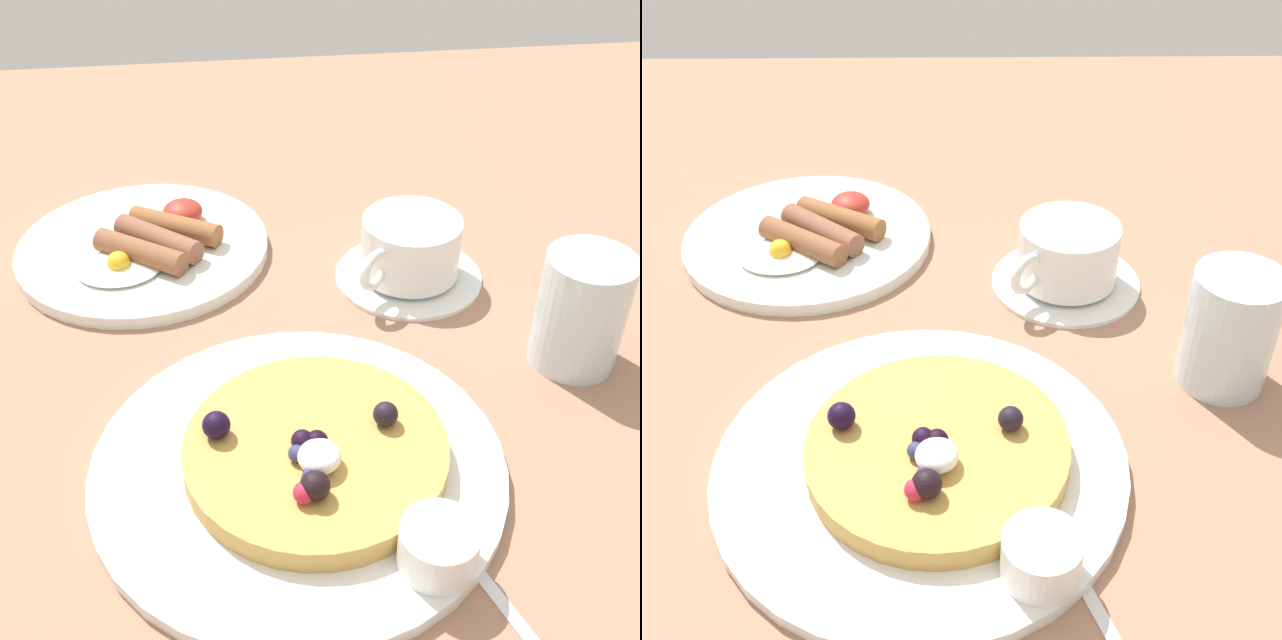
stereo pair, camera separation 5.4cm
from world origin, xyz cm
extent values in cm
cube|color=#9B6F56|center=(0.00, 0.00, -1.50)|extent=(165.53, 132.95, 3.00)
cylinder|color=white|center=(-1.13, -11.98, 0.52)|extent=(27.35, 27.35, 1.04)
cylinder|color=tan|center=(-0.34, -12.14, 1.90)|extent=(17.25, 17.25, 1.72)
sphere|color=black|center=(-0.57, -16.49, 3.70)|extent=(1.87, 1.87, 1.87)
sphere|color=black|center=(-6.25, -10.67, 3.69)|extent=(1.85, 1.85, 1.85)
sphere|color=black|center=(-0.90, -12.56, 3.49)|extent=(1.45, 1.45, 1.45)
sphere|color=black|center=(-0.17, -12.76, 3.51)|extent=(1.49, 1.49, 1.49)
sphere|color=navy|center=(-1.34, -13.44, 3.33)|extent=(1.13, 1.13, 1.13)
sphere|color=black|center=(4.77, -10.99, 3.60)|extent=(1.67, 1.67, 1.67)
sphere|color=navy|center=(-0.73, -15.46, 3.32)|extent=(1.10, 1.10, 1.10)
sphere|color=#C42340|center=(-1.25, -16.72, 3.45)|extent=(1.36, 1.36, 1.36)
ellipsoid|color=white|center=(0.00, -14.11, 3.59)|extent=(2.74, 2.74, 1.65)
cylinder|color=white|center=(5.95, -20.82, 2.51)|extent=(4.66, 4.66, 2.94)
cylinder|color=maroon|center=(5.95, -20.82, 3.10)|extent=(3.83, 3.83, 0.35)
cylinder|color=white|center=(-12.49, 16.30, 0.58)|extent=(22.95, 22.95, 1.16)
cylinder|color=brown|center=(-9.40, 17.08, 2.24)|extent=(8.80, 6.41, 2.16)
cylinder|color=brown|center=(-10.90, 15.09, 2.24)|extent=(8.22, 7.44, 2.16)
cylinder|color=brown|center=(-12.39, 13.11, 2.24)|extent=(8.55, 6.93, 2.16)
ellipsoid|color=white|center=(-14.26, 12.06, 1.46)|extent=(7.41, 6.30, 0.60)
sphere|color=yellow|center=(-14.26, 12.06, 1.96)|extent=(2.00, 2.00, 2.00)
ellipsoid|color=#AF2E23|center=(-8.75, 19.86, 2.20)|extent=(3.76, 3.76, 2.07)
cylinder|color=white|center=(10.97, 9.30, 0.39)|extent=(12.92, 12.92, 0.77)
cylinder|color=white|center=(10.97, 9.30, 3.35)|extent=(8.57, 8.57, 5.16)
torus|color=white|center=(7.14, 5.65, 3.61)|extent=(3.22, 3.13, 3.69)
cylinder|color=brown|center=(10.97, 9.30, 5.00)|extent=(7.29, 7.29, 0.41)
cylinder|color=silver|center=(21.10, -3.11, 4.63)|extent=(6.60, 6.60, 9.25)
camera|label=1|loc=(-4.32, -47.81, 40.44)|focal=44.92mm
camera|label=2|loc=(1.10, -48.20, 40.44)|focal=44.92mm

